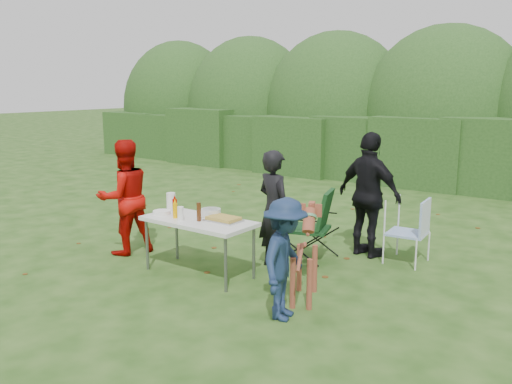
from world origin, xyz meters
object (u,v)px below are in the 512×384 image
Objects in this scene: camping_chair at (308,225)px; mustard_bottle at (175,211)px; ketchup_bottle at (175,207)px; paper_towel_roll at (171,202)px; person_red_jacket at (125,197)px; dog at (304,258)px; person_cook at (274,210)px; person_black_puffy at (369,195)px; beer_bottle at (199,212)px; folding_table at (199,223)px; lawn_chair at (407,230)px; child at (285,259)px.

camping_chair is 1.89m from mustard_bottle.
paper_towel_roll is (-0.21, 0.14, 0.02)m from ketchup_bottle.
person_red_jacket is 1.10m from ketchup_bottle.
dog is 1.03× the size of camping_chair.
person_black_puffy reaches higher than person_cook.
beer_bottle is at bearing 70.33° from person_black_puffy.
dog is (0.12, -1.95, -0.40)m from person_black_puffy.
beer_bottle is (1.55, -0.11, 0.02)m from person_red_jacket.
dog is at bearing 159.26° from person_cook.
ketchup_bottle is (-1.23, -1.38, 0.34)m from camping_chair.
dog is (1.56, 0.07, -0.18)m from folding_table.
lawn_chair is at bearing 137.97° from person_red_jacket.
child is at bearing 96.68° from camping_chair.
lawn_chair is at bearing 37.05° from paper_towel_roll.
person_red_jacket is at bearing 12.08° from camping_chair.
lawn_chair is 3.20m from mustard_bottle.
beer_bottle is at bearing 10.99° from mustard_bottle.
lawn_chair is (2.00, 2.07, -0.22)m from folding_table.
dog is at bearing 71.94° from lawn_chair.
mustard_bottle is at bearing -155.38° from folding_table.
ketchup_bottle is (1.09, -0.08, 0.01)m from person_red_jacket.
ketchup_bottle is 0.25m from paper_towel_roll.
camping_chair is 1.93m from paper_towel_roll.
mustard_bottle is (-1.12, -1.48, 0.33)m from camping_chair.
camping_chair is at bearing 137.19° from person_red_jacket.
folding_table is at bearing 40.54° from lawn_chair.
person_black_puffy is 0.98m from camping_chair.
mustard_bottle is at bearing -43.38° from ketchup_bottle.
lawn_chair is at bearing -36.78° from dog.
mustard_bottle is at bearing 35.59° from camping_chair.
beer_bottle reaches higher than folding_table.
person_black_puffy is at bearing 43.33° from paper_towel_roll.
person_cook is 1.04m from beer_bottle.
lawn_chair is 4.19× the size of ketchup_bottle.
lawn_chair is (0.57, 0.04, -0.44)m from person_black_puffy.
child is at bearing 98.50° from person_red_jacket.
ketchup_bottle is (-0.11, 0.10, 0.01)m from mustard_bottle.
beer_bottle is 0.92× the size of paper_towel_roll.
camping_chair is at bearing 52.84° from mustard_bottle.
child reaches higher than ketchup_bottle.
paper_towel_roll is at bearing 23.69° from camping_chair.
camping_chair is 3.95× the size of paper_towel_roll.
ketchup_bottle is 0.85× the size of paper_towel_roll.
child is at bearing -14.39° from paper_towel_roll.
person_red_jacket is 1.21m from mustard_bottle.
person_black_puffy reaches higher than person_red_jacket.
person_black_puffy is 1.75× the size of camping_chair.
mustard_bottle is at bearing 38.48° from lawn_chair.
child reaches higher than mustard_bottle.
person_black_puffy is 6.92× the size of paper_towel_roll.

